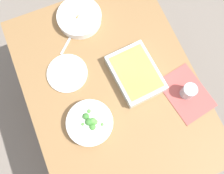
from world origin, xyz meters
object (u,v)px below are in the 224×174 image
side_plate (67,73)px  spoon_by_stew (70,37)px  stew_bowl (79,17)px  broccoli_bowl (90,123)px  baking_dish (136,73)px  drink_cup (188,92)px

side_plate → spoon_by_stew: 0.21m
stew_bowl → broccoli_bowl: (-0.58, 0.16, -0.00)m
baking_dish → spoon_by_stew: 0.43m
broccoli_bowl → baking_dish: bearing=-64.5°
stew_bowl → baking_dish: size_ratio=0.80×
stew_bowl → spoon_by_stew: stew_bowl is taller
drink_cup → side_plate: drink_cup is taller
side_plate → spoon_by_stew: side_plate is taller
broccoli_bowl → drink_cup: size_ratio=2.79×
baking_dish → broccoli_bowl: bearing=115.5°
stew_bowl → drink_cup: bearing=-149.3°
stew_bowl → drink_cup: size_ratio=2.98×
stew_bowl → baking_dish: 0.46m
side_plate → spoon_by_stew: (0.20, -0.09, -0.00)m
stew_bowl → side_plate: bearing=147.8°
broccoli_bowl → spoon_by_stew: bearing=-8.0°
drink_cup → side_plate: (0.34, 0.55, -0.03)m
stew_bowl → broccoli_bowl: 0.60m
broccoli_bowl → baking_dish: broccoli_bowl is taller
stew_bowl → drink_cup: (-0.62, -0.37, 0.01)m
broccoli_bowl → side_plate: (0.30, 0.02, -0.02)m
stew_bowl → spoon_by_stew: size_ratio=1.81×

